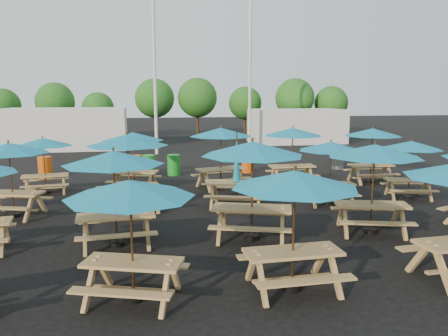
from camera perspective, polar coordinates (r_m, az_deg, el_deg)
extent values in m
plane|color=black|center=(14.42, 1.09, -5.29)|extent=(120.00, 120.00, 0.00)
cube|color=#A27D48|center=(14.75, -25.92, -2.97)|extent=(1.92, 1.19, 0.06)
cube|color=#A27D48|center=(14.27, -27.24, -4.65)|extent=(1.79, 0.76, 0.04)
cube|color=#A27D48|center=(15.35, -24.54, -3.52)|extent=(1.79, 0.76, 0.04)
cylinder|color=black|center=(14.90, -25.73, -5.56)|extent=(0.36, 0.36, 0.10)
cylinder|color=brown|center=(14.67, -26.03, -1.41)|extent=(0.04, 0.04, 2.30)
cone|color=#117AA6|center=(14.54, -26.31, 2.35)|extent=(2.93, 2.93, 0.32)
cube|color=#A27D48|center=(17.78, -22.33, -0.93)|extent=(1.73, 0.88, 0.06)
cube|color=#A27D48|center=(17.23, -22.39, -2.15)|extent=(1.68, 0.47, 0.04)
cube|color=#A27D48|center=(18.42, -22.17, -1.42)|extent=(1.68, 0.47, 0.04)
cylinder|color=black|center=(17.90, -22.20, -2.93)|extent=(0.33, 0.33, 0.09)
cylinder|color=brown|center=(17.72, -22.40, 0.28)|extent=(0.04, 0.04, 2.12)
cone|color=#117AA6|center=(17.61, -22.59, 3.15)|extent=(2.45, 2.45, 0.29)
cube|color=#A27D48|center=(8.15, -11.85, -11.97)|extent=(1.89, 1.21, 0.06)
cube|color=#A27D48|center=(7.71, -13.47, -15.63)|extent=(1.75, 0.80, 0.04)
cube|color=#A27D48|center=(8.82, -10.33, -12.21)|extent=(1.75, 0.80, 0.04)
cylinder|color=black|center=(8.42, -11.69, -16.26)|extent=(0.35, 0.35, 0.10)
cylinder|color=brown|center=(8.01, -11.95, -9.30)|extent=(0.04, 0.04, 2.25)
cone|color=#117AA6|center=(7.76, -12.19, -2.65)|extent=(2.91, 2.91, 0.31)
cube|color=#A27D48|center=(11.06, -13.94, -6.05)|extent=(1.92, 0.86, 0.06)
cube|color=#A27D48|center=(10.48, -13.81, -8.62)|extent=(1.88, 0.39, 0.04)
cube|color=#A27D48|center=(11.80, -13.93, -6.59)|extent=(1.88, 0.39, 0.04)
cylinder|color=black|center=(11.26, -13.79, -9.57)|extent=(0.37, 0.37, 0.10)
cylinder|color=brown|center=(10.95, -14.03, -3.91)|extent=(0.05, 0.05, 2.39)
cone|color=#117AA6|center=(10.77, -14.24, 1.32)|extent=(2.61, 2.61, 0.33)
cube|color=#A27D48|center=(14.12, -12.29, -2.48)|extent=(2.07, 1.16, 0.06)
cube|color=#A27D48|center=(13.51, -11.67, -4.37)|extent=(1.96, 0.69, 0.04)
cube|color=#A27D48|center=(14.88, -12.77, -3.13)|extent=(1.96, 0.69, 0.04)
cylinder|color=black|center=(14.29, -12.18, -5.41)|extent=(0.39, 0.39, 0.11)
cylinder|color=brown|center=(14.04, -12.35, -0.70)|extent=(0.05, 0.05, 2.49)
cone|color=#117AA6|center=(13.90, -12.51, 3.56)|extent=(3.03, 3.03, 0.35)
cube|color=#A27D48|center=(17.32, -11.63, -0.47)|extent=(1.92, 1.20, 0.06)
cube|color=#A27D48|center=(16.76, -12.30, -1.83)|extent=(1.79, 0.77, 0.04)
cube|color=#A27D48|center=(17.99, -10.95, -1.02)|extent=(1.79, 0.77, 0.04)
cylinder|color=black|center=(17.45, -11.55, -2.70)|extent=(0.36, 0.36, 0.10)
cylinder|color=brown|center=(17.26, -11.67, 0.86)|extent=(0.04, 0.04, 2.29)
cone|color=#117AA6|center=(17.14, -11.78, 4.06)|extent=(2.93, 2.93, 0.32)
cube|color=#A27D48|center=(8.50, 9.00, -10.76)|extent=(1.85, 0.77, 0.06)
cube|color=#A27D48|center=(8.03, 10.72, -14.32)|extent=(1.84, 0.31, 0.04)
cube|color=#A27D48|center=(9.19, 7.41, -11.10)|extent=(1.84, 0.31, 0.04)
cylinder|color=black|center=(8.76, 8.87, -15.07)|extent=(0.37, 0.37, 0.10)
cylinder|color=brown|center=(8.36, 9.07, -8.08)|extent=(0.04, 0.04, 2.34)
cone|color=#117AA6|center=(8.12, 9.25, -1.42)|extent=(2.46, 2.46, 0.33)
cube|color=#A27D48|center=(11.22, 3.66, -5.25)|extent=(2.15, 1.37, 0.07)
cube|color=#A27D48|center=(10.61, 3.36, -7.94)|extent=(1.99, 0.89, 0.04)
cube|color=#A27D48|center=(12.02, 3.89, -5.86)|extent=(1.99, 0.89, 0.04)
cylinder|color=black|center=(11.44, 3.62, -8.98)|extent=(0.40, 0.40, 0.11)
cylinder|color=brown|center=(11.12, 3.69, -2.98)|extent=(0.05, 0.05, 2.56)
cone|color=#117AA6|center=(10.94, 3.75, 2.56)|extent=(3.30, 3.30, 0.36)
cube|color=#A27D48|center=(14.46, 1.65, -1.98)|extent=(2.09, 1.33, 0.07)
cube|color=#A27D48|center=(13.83, 1.34, -3.84)|extent=(1.94, 0.86, 0.04)
cube|color=#A27D48|center=(15.22, 1.92, -2.61)|extent=(1.94, 0.86, 0.04)
cylinder|color=black|center=(14.63, 1.63, -4.85)|extent=(0.39, 0.39, 0.11)
cylinder|color=brown|center=(14.38, 1.66, -0.25)|extent=(0.05, 0.05, 2.49)
cone|color=#117AA6|center=(14.31, 1.66, 1.46)|extent=(0.24, 0.24, 1.63)
cube|color=#A27D48|center=(17.37, -0.43, -0.10)|extent=(2.04, 1.24, 0.06)
cube|color=#A27D48|center=(16.80, 0.62, -1.49)|extent=(1.91, 0.78, 0.04)
cube|color=#A27D48|center=(18.04, -1.41, -0.73)|extent=(1.91, 0.78, 0.04)
cylinder|color=black|center=(17.50, -0.43, -2.46)|extent=(0.38, 0.38, 0.11)
cylinder|color=brown|center=(17.30, -0.44, 1.32)|extent=(0.05, 0.05, 2.44)
cone|color=#117AA6|center=(17.18, -0.44, 4.72)|extent=(3.08, 3.08, 0.34)
cube|color=#A27D48|center=(10.58, 26.16, -9.10)|extent=(1.94, 0.38, 0.04)
cube|color=#A27D48|center=(12.38, 18.72, -4.55)|extent=(2.03, 1.22, 0.06)
cube|color=#A27D48|center=(11.80, 19.45, -6.81)|extent=(1.90, 0.76, 0.04)
cube|color=#A27D48|center=(13.11, 17.93, -5.12)|extent=(1.90, 0.76, 0.04)
cylinder|color=black|center=(12.57, 18.55, -7.78)|extent=(0.38, 0.38, 0.11)
cylinder|color=brown|center=(12.28, 18.83, -2.59)|extent=(0.05, 0.05, 2.43)
cone|color=#117AA6|center=(12.12, 19.09, 2.16)|extent=(3.05, 3.05, 0.34)
cube|color=#A27D48|center=(15.26, 13.61, -2.05)|extent=(1.73, 0.76, 0.06)
cube|color=#A27D48|center=(14.75, 14.40, -3.56)|extent=(1.70, 0.34, 0.04)
cube|color=#A27D48|center=(15.88, 12.80, -2.57)|extent=(1.70, 0.34, 0.04)
cylinder|color=black|center=(15.40, 13.51, -4.41)|extent=(0.34, 0.34, 0.09)
cylinder|color=brown|center=(15.19, 13.66, -0.63)|extent=(0.04, 0.04, 2.16)
cone|color=#117AA6|center=(15.06, 13.80, 2.78)|extent=(2.34, 2.34, 0.30)
cube|color=#A27D48|center=(18.37, 8.87, 0.26)|extent=(1.88, 0.77, 0.06)
cube|color=#A27D48|center=(17.78, 9.53, -1.05)|extent=(1.87, 0.30, 0.04)
cube|color=#A27D48|center=(19.06, 8.22, -0.31)|extent=(1.87, 0.30, 0.04)
cylinder|color=black|center=(18.49, 8.82, -1.93)|extent=(0.37, 0.37, 0.10)
cylinder|color=brown|center=(18.30, 8.91, 1.57)|extent=(0.05, 0.05, 2.38)
cone|color=#117AA6|center=(18.19, 8.99, 4.70)|extent=(2.49, 2.49, 0.33)
cube|color=#A27D48|center=(17.00, 23.01, -1.44)|extent=(1.75, 1.05, 0.05)
cube|color=#A27D48|center=(16.49, 23.59, -2.74)|extent=(1.64, 0.66, 0.04)
cube|color=#A27D48|center=(17.61, 22.35, -1.92)|extent=(1.64, 0.66, 0.04)
cylinder|color=black|center=(17.12, 22.87, -3.51)|extent=(0.33, 0.33, 0.09)
cylinder|color=brown|center=(16.94, 23.09, -0.20)|extent=(0.04, 0.04, 2.10)
cone|color=#117AA6|center=(16.83, 23.28, 2.77)|extent=(2.63, 2.63, 0.29)
cube|color=#A27D48|center=(19.51, 18.65, 0.36)|extent=(1.84, 0.76, 0.06)
cube|color=#A27D48|center=(18.98, 19.52, -0.83)|extent=(1.83, 0.31, 0.04)
cube|color=#A27D48|center=(20.14, 17.74, -0.17)|extent=(1.83, 0.31, 0.04)
cylinder|color=black|center=(19.63, 18.54, -1.65)|extent=(0.36, 0.36, 0.10)
cylinder|color=brown|center=(19.45, 18.71, 1.57)|extent=(0.04, 0.04, 2.33)
cone|color=#117AA6|center=(19.35, 18.87, 4.45)|extent=(2.45, 2.45, 0.32)
cylinder|color=#DE530D|center=(21.19, -22.34, 0.09)|extent=(0.60, 0.60, 0.96)
cylinder|color=#DE530D|center=(20.47, -11.52, 0.31)|extent=(0.60, 0.60, 0.96)
cylinder|color=#1A8F25|center=(20.44, -9.81, 0.35)|extent=(0.60, 0.60, 0.96)
cylinder|color=#1A8F25|center=(20.38, -6.58, 0.40)|extent=(0.60, 0.60, 0.96)
cylinder|color=#DE530D|center=(21.00, 3.11, 0.72)|extent=(0.60, 0.60, 0.96)
cylinder|color=gray|center=(22.70, 14.66, 1.08)|extent=(0.60, 0.60, 0.96)
cylinder|color=silver|center=(27.76, -9.08, 14.18)|extent=(0.20, 0.20, 12.00)
cylinder|color=silver|center=(30.63, 3.42, 13.82)|extent=(0.20, 0.20, 12.00)
cube|color=silver|center=(32.16, -19.85, 4.87)|extent=(8.00, 4.00, 2.80)
cube|color=silver|center=(34.81, 9.39, 5.45)|extent=(7.00, 4.00, 2.60)
cylinder|color=#382314|center=(40.59, -26.69, 4.65)|extent=(0.24, 0.24, 1.92)
sphere|color=#1E5919|center=(40.51, -26.89, 7.29)|extent=(2.80, 2.80, 2.80)
cylinder|color=#382314|center=(38.28, -21.01, 4.96)|extent=(0.24, 0.24, 2.14)
sphere|color=#1E5919|center=(38.19, -21.20, 8.08)|extent=(3.11, 3.11, 3.11)
cylinder|color=#382314|center=(37.58, -16.01, 4.88)|extent=(0.24, 0.24, 1.78)
sphere|color=#1E5919|center=(37.49, -16.13, 7.53)|extent=(2.59, 2.59, 2.59)
cylinder|color=#382314|center=(38.47, -8.96, 5.62)|extent=(0.24, 0.24, 2.31)
sphere|color=#1E5919|center=(38.39, -9.05, 8.98)|extent=(3.36, 3.36, 3.36)
cylinder|color=#382314|center=(38.29, -3.45, 5.73)|extent=(0.24, 0.24, 2.35)
sphere|color=#1E5919|center=(38.20, -3.48, 9.16)|extent=(3.41, 3.41, 3.41)
cylinder|color=#382314|center=(39.47, 2.75, 5.61)|extent=(0.24, 0.24, 2.02)
sphere|color=#1E5919|center=(39.39, 2.78, 8.47)|extent=(2.94, 2.94, 2.94)
cylinder|color=#382314|center=(38.89, 9.15, 5.66)|extent=(0.24, 0.24, 2.32)
sphere|color=#1E5919|center=(38.81, 9.24, 9.01)|extent=(3.38, 3.38, 3.38)
cylinder|color=#382314|center=(40.19, 13.71, 5.43)|extent=(0.24, 0.24, 2.03)
sphere|color=#1E5919|center=(40.11, 13.82, 8.25)|extent=(2.95, 2.95, 2.95)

